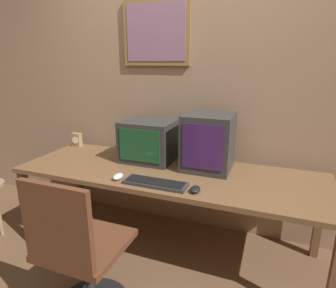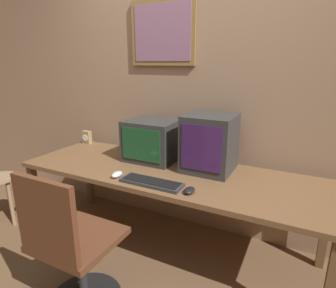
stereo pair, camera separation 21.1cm
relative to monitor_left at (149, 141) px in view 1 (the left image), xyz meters
The scene contains 9 objects.
wall_back 0.58m from the monitor_left, 52.43° to the left, with size 8.00×0.08×2.60m.
desk 0.38m from the monitor_left, 37.46° to the right, with size 2.37×0.78×0.71m.
monitor_left is the anchor object (origin of this frame).
monitor_right 0.52m from the monitor_left, ahead, with size 0.37×0.38×0.44m.
keyboard_main 0.54m from the monitor_left, 61.10° to the right, with size 0.45×0.14×0.03m.
mouse_near_keyboard 0.73m from the monitor_left, 40.83° to the right, with size 0.07×0.10×0.04m.
mouse_far_corner 0.49m from the monitor_left, 94.77° to the right, with size 0.06×0.11×0.04m.
desk_clock 0.86m from the monitor_left, behind, with size 0.09×0.06×0.13m.
office_chair 1.09m from the monitor_left, 89.78° to the right, with size 0.48×0.48×0.96m.
Camera 1 is at (0.72, -1.05, 1.52)m, focal length 30.00 mm.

